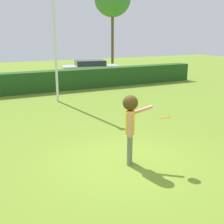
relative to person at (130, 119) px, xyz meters
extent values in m
plane|color=olive|center=(-0.05, 0.13, -1.20)|extent=(60.00, 60.00, 0.00)
cylinder|color=#71765A|center=(0.04, 0.09, -0.78)|extent=(0.14, 0.14, 0.84)
cylinder|color=#71765A|center=(-0.06, -0.08, -0.78)|extent=(0.14, 0.14, 0.84)
cube|color=yellow|center=(-0.01, 0.00, -0.07)|extent=(0.38, 0.44, 0.58)
cylinder|color=tan|center=(0.35, 0.07, 0.17)|extent=(0.58, 0.38, 0.30)
cylinder|color=tan|center=(-0.12, -0.20, -0.09)|extent=(0.09, 0.09, 0.62)
sphere|color=tan|center=(-0.01, 0.00, 0.39)|extent=(0.22, 0.22, 0.22)
sphere|color=#443211|center=(-0.01, 0.00, 0.42)|extent=(0.39, 0.39, 0.39)
cylinder|color=orange|center=(0.70, -0.49, 0.07)|extent=(0.27, 0.26, 0.09)
cylinder|color=silver|center=(0.57, 8.05, 2.09)|extent=(0.12, 0.12, 6.58)
cube|color=#234F1C|center=(-0.05, 10.93, -0.62)|extent=(21.75, 0.90, 1.16)
cube|color=#B7B7BC|center=(5.43, 15.33, -0.63)|extent=(4.47, 2.55, 0.55)
cube|color=#2D333D|center=(5.43, 15.33, -0.15)|extent=(2.48, 2.00, 0.40)
cylinder|color=black|center=(7.05, 15.85, -0.90)|extent=(0.61, 0.22, 0.60)
cylinder|color=black|center=(6.69, 14.19, -0.90)|extent=(0.61, 0.22, 0.60)
cylinder|color=black|center=(4.18, 16.48, -0.90)|extent=(0.61, 0.22, 0.60)
cylinder|color=black|center=(3.81, 14.82, -0.90)|extent=(0.61, 0.22, 0.60)
cylinder|color=brown|center=(9.85, 20.23, 1.46)|extent=(0.26, 0.26, 5.33)
camera|label=1|loc=(-3.77, -6.37, 2.11)|focal=49.13mm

